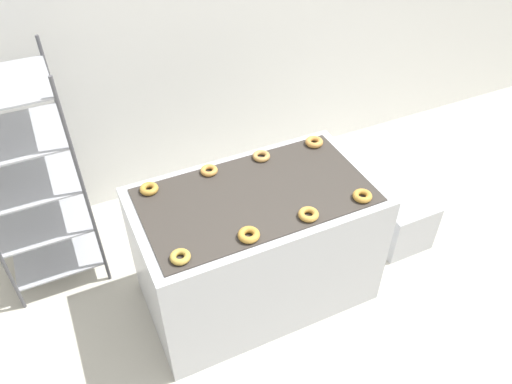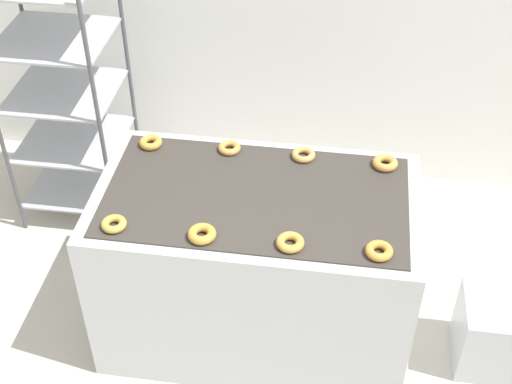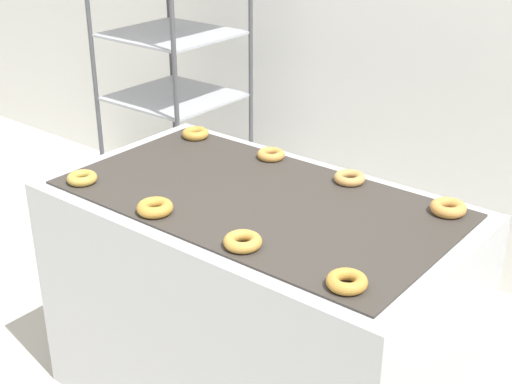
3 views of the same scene
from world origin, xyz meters
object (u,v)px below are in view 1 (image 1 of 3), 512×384
donut_near_right (362,196)px  donut_far_midleft (209,170)px  glaze_bin (402,223)px  baking_rack_cart (30,180)px  donut_far_right (314,142)px  donut_near_midright (309,214)px  donut_far_left (149,189)px  fryer_machine (256,246)px  donut_far_midright (261,156)px  donut_near_midleft (249,235)px  donut_near_left (180,257)px

donut_near_right → donut_far_midleft: size_ratio=1.06×
glaze_bin → baking_rack_cart: bearing=160.2°
donut_far_right → donut_near_midright: bearing=-122.8°
glaze_bin → donut_far_left: (-1.81, 0.35, 0.73)m
glaze_bin → donut_far_right: (-0.65, 0.35, 0.73)m
glaze_bin → donut_far_midleft: size_ratio=3.64×
fryer_machine → donut_far_midright: donut_far_midright is taller
glaze_bin → donut_near_midleft: bearing=-169.4°
donut_far_right → donut_far_midleft: bearing=178.8°
donut_near_midleft → donut_near_midright: donut_near_midleft is taller
donut_near_midright → donut_far_left: 0.98m
glaze_bin → donut_near_left: (-1.81, -0.26, 0.73)m
donut_near_midright → fryer_machine: bearing=122.0°
donut_near_midright → donut_near_right: 0.37m
donut_near_right → donut_far_left: (-1.14, 0.61, 0.00)m
donut_far_left → fryer_machine: bearing=-28.0°
donut_near_left → donut_far_left: donut_far_left is taller
fryer_machine → donut_near_right: bearing=-28.2°
donut_far_left → donut_far_midleft: bearing=2.1°
glaze_bin → donut_near_midleft: (-1.42, -0.27, 0.74)m
donut_near_midleft → glaze_bin: bearing=10.6°
donut_near_midleft → donut_near_right: (0.75, 0.01, -0.00)m
donut_near_right → donut_far_midright: bearing=121.1°
baking_rack_cart → donut_far_left: size_ratio=14.44×
donut_near_left → donut_near_midleft: (0.39, -0.01, 0.00)m
donut_far_right → glaze_bin: bearing=-28.1°
fryer_machine → donut_far_right: (0.58, 0.30, 0.48)m
baking_rack_cart → donut_near_left: baking_rack_cart is taller
donut_near_left → donut_near_right: bearing=-0.1°
fryer_machine → baking_rack_cart: bearing=145.6°
baking_rack_cart → donut_far_right: baking_rack_cart is taller
donut_near_midleft → donut_far_midright: (0.38, 0.63, -0.00)m
fryer_machine → donut_far_left: size_ratio=13.18×
donut_near_right → donut_far_left: same height
donut_near_midleft → donut_far_midleft: bearing=89.1°
donut_near_left → donut_near_right: (1.14, -0.00, 0.00)m
donut_near_midleft → donut_near_right: size_ratio=1.05×
donut_near_right → fryer_machine: bearing=151.8°
baking_rack_cart → donut_far_right: bearing=-16.5°
fryer_machine → baking_rack_cart: size_ratio=0.91×
donut_far_left → donut_far_right: bearing=-0.1°
glaze_bin → donut_far_midright: size_ratio=3.47×
fryer_machine → donut_near_midright: bearing=-58.0°
donut_far_left → donut_far_right: 1.16m
donut_far_right → baking_rack_cart: bearing=163.5°
donut_near_midright → donut_far_left: same height
donut_far_left → donut_far_midright: bearing=0.8°
fryer_machine → donut_near_midright: donut_near_midright is taller
fryer_machine → donut_far_midleft: size_ratio=13.59×
fryer_machine → donut_near_midright: (0.19, -0.30, 0.48)m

